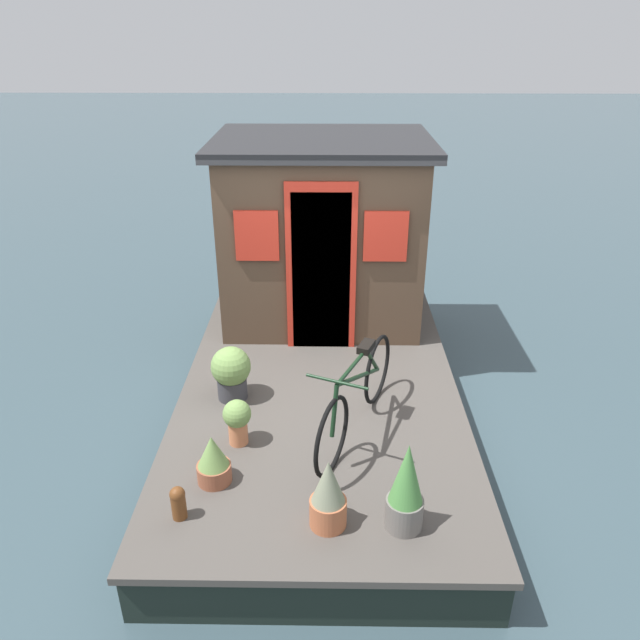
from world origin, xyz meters
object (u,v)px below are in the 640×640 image
(mooring_bollard, at_px, (178,501))
(potted_plant_thyme, at_px, (237,419))
(houseboat_cabin, at_px, (322,230))
(potted_plant_basil, at_px, (213,460))
(potted_plant_rosemary, at_px, (231,372))
(potted_plant_ivy, at_px, (328,495))
(potted_plant_fern, at_px, (406,489))
(bicycle, at_px, (357,396))

(mooring_bollard, bearing_deg, potted_plant_thyme, -19.63)
(houseboat_cabin, relative_size, potted_plant_basil, 5.67)
(potted_plant_rosemary, bearing_deg, potted_plant_ivy, -150.50)
(houseboat_cabin, bearing_deg, potted_plant_thyme, 165.17)
(potted_plant_rosemary, xyz_separation_m, potted_plant_fern, (-1.60, -1.43, 0.05))
(bicycle, bearing_deg, potted_plant_ivy, 167.60)
(potted_plant_basil, relative_size, potted_plant_fern, 0.59)
(bicycle, height_order, potted_plant_basil, bicycle)
(potted_plant_fern, bearing_deg, potted_plant_ivy, 89.19)
(potted_plant_basil, xyz_separation_m, potted_plant_fern, (-0.44, -1.40, 0.14))
(potted_plant_rosemary, bearing_deg, houseboat_cabin, -23.79)
(mooring_bollard, bearing_deg, potted_plant_rosemary, -5.95)
(bicycle, bearing_deg, houseboat_cabin, 7.71)
(houseboat_cabin, bearing_deg, bicycle, -172.29)
(potted_plant_thyme, bearing_deg, mooring_bollard, 160.37)
(houseboat_cabin, height_order, potted_plant_rosemary, houseboat_cabin)
(houseboat_cabin, relative_size, potted_plant_fern, 3.34)
(potted_plant_ivy, bearing_deg, potted_plant_fern, -90.81)
(potted_plant_basil, height_order, potted_plant_fern, potted_plant_fern)
(potted_plant_thyme, height_order, potted_plant_fern, potted_plant_fern)
(potted_plant_rosemary, bearing_deg, bicycle, -114.23)
(bicycle, xyz_separation_m, mooring_bollard, (-1.03, 1.30, -0.22))
(potted_plant_thyme, xyz_separation_m, mooring_bollard, (-0.86, 0.31, -0.09))
(houseboat_cabin, height_order, potted_plant_ivy, houseboat_cabin)
(potted_plant_rosemary, relative_size, potted_plant_basil, 1.26)
(houseboat_cabin, distance_m, potted_plant_rosemary, 2.16)
(houseboat_cabin, xyz_separation_m, potted_plant_rosemary, (-1.85, 0.82, -0.76))
(houseboat_cabin, height_order, potted_plant_thyme, houseboat_cabin)
(bicycle, height_order, potted_plant_fern, bicycle)
(potted_plant_ivy, bearing_deg, mooring_bollard, 87.22)
(houseboat_cabin, relative_size, bicycle, 1.46)
(bicycle, height_order, potted_plant_ivy, bicycle)
(mooring_bollard, bearing_deg, houseboat_cabin, -16.07)
(potted_plant_rosemary, relative_size, mooring_bollard, 1.96)
(houseboat_cabin, xyz_separation_m, potted_plant_basil, (-3.01, 0.79, -0.85))
(potted_plant_basil, bearing_deg, houseboat_cabin, -14.75)
(potted_plant_ivy, height_order, mooring_bollard, potted_plant_ivy)
(potted_plant_basil, relative_size, potted_plant_ivy, 0.75)
(bicycle, distance_m, potted_plant_thyme, 1.01)
(potted_plant_thyme, distance_m, potted_plant_ivy, 1.18)
(bicycle, bearing_deg, potted_plant_basil, 120.01)
(bicycle, bearing_deg, potted_plant_rosemary, 65.77)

